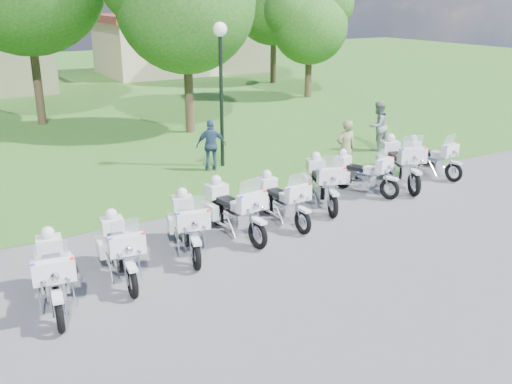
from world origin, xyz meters
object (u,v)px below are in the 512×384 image
motorcycle_1 (120,248)px  motorcycle_5 (323,181)px  motorcycle_8 (430,157)px  motorcycle_0 (53,273)px  lamp_post (221,60)px  motorcycle_6 (362,172)px  bystander_b (378,126)px  motorcycle_4 (281,199)px  bystander_c (211,146)px  motorcycle_3 (233,208)px  bystander_a (346,149)px  motorcycle_2 (188,224)px  motorcycle_7 (400,162)px

motorcycle_1 → motorcycle_5: size_ratio=0.99×
motorcycle_8 → motorcycle_0: bearing=3.0°
lamp_post → motorcycle_0: bearing=-135.7°
motorcycle_1 → motorcycle_6: 7.64m
motorcycle_5 → lamp_post: lamp_post is taller
motorcycle_8 → lamp_post: 7.14m
bystander_b → motorcycle_8: bearing=67.1°
motorcycle_5 → lamp_post: bearing=-62.0°
motorcycle_4 → bystander_c: (0.44, 4.84, 0.22)m
motorcycle_3 → motorcycle_4: motorcycle_3 is taller
bystander_a → lamp_post: bearing=-38.4°
motorcycle_2 → motorcycle_6: bearing=-154.5°
bystander_b → bystander_c: (-6.25, 0.71, -0.07)m
motorcycle_3 → bystander_a: size_ratio=1.31×
motorcycle_5 → bystander_c: bearing=-54.9°
motorcycle_6 → motorcycle_8: motorcycle_6 is taller
motorcycle_2 → motorcycle_5: (4.27, 0.94, 0.02)m
motorcycle_0 → bystander_b: 13.51m
motorcycle_2 → motorcycle_4: (2.66, 0.43, -0.03)m
bystander_a → bystander_b: (2.96, 1.90, 0.01)m
motorcycle_3 → bystander_b: bystander_b is taller
motorcycle_0 → motorcycle_3: (4.27, 1.24, 0.01)m
motorcycle_7 → bystander_a: 1.70m
motorcycle_0 → motorcycle_3: motorcycle_3 is taller
motorcycle_3 → lamp_post: bearing=-120.2°
motorcycle_5 → motorcycle_8: (4.47, 0.50, -0.06)m
lamp_post → bystander_b: size_ratio=2.55×
motorcycle_3 → motorcycle_1: bearing=8.8°
motorcycle_5 → motorcycle_8: size_ratio=1.06×
motorcycle_4 → motorcycle_0: bearing=11.4°
motorcycle_2 → bystander_b: bystander_b is taller
motorcycle_7 → motorcycle_4: bearing=29.2°
motorcycle_7 → motorcycle_8: 1.52m
motorcycle_0 → bystander_a: bystander_a is taller
motorcycle_4 → motorcycle_8: 6.17m
motorcycle_0 → motorcycle_7: size_ratio=0.95×
motorcycle_6 → motorcycle_8: bearing=166.2°
motorcycle_3 → lamp_post: 6.35m
motorcycle_1 → motorcycle_3: 3.01m
motorcycle_0 → motorcycle_6: 9.07m
motorcycle_4 → bystander_b: 7.86m
motorcycle_4 → motorcycle_6: (3.17, 0.75, -0.01)m
motorcycle_5 → bystander_c: 4.48m
motorcycle_4 → motorcycle_7: bearing=-172.5°
lamp_post → bystander_b: (5.73, -0.98, -2.51)m
motorcycle_0 → motorcycle_8: 11.98m
motorcycle_4 → lamp_post: (0.96, 5.10, 2.81)m
motorcycle_7 → bystander_c: 5.81m
motorcycle_3 → motorcycle_5: (3.00, 0.62, -0.00)m
lamp_post → bystander_b: lamp_post is taller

